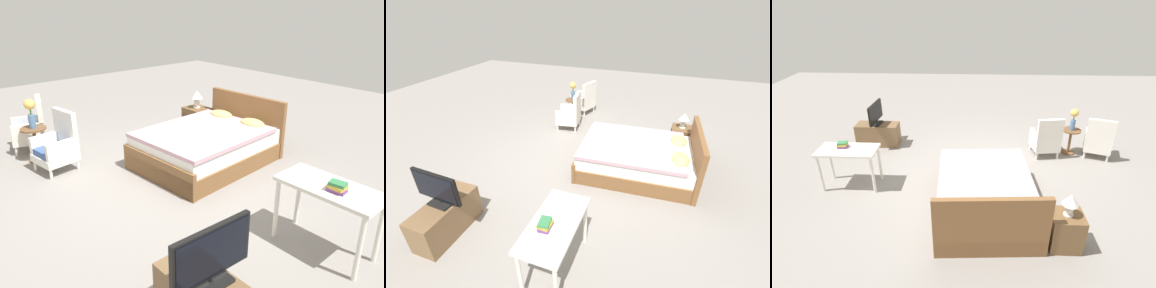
{
  "view_description": "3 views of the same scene",
  "coord_description": "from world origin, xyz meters",
  "views": [
    {
      "loc": [
        3.85,
        -2.7,
        2.54
      ],
      "look_at": [
        0.39,
        0.33,
        0.71
      ],
      "focal_mm": 35.0,
      "sensor_mm": 36.0,
      "label": 1
    },
    {
      "loc": [
        4.1,
        1.51,
        2.93
      ],
      "look_at": [
        0.17,
        0.08,
        0.57
      ],
      "focal_mm": 24.0,
      "sensor_mm": 36.0,
      "label": 2
    },
    {
      "loc": [
        -0.01,
        5.13,
        3.23
      ],
      "look_at": [
        0.21,
        0.15,
        0.69
      ],
      "focal_mm": 28.0,
      "sensor_mm": 36.0,
      "label": 3
    }
  ],
  "objects": [
    {
      "name": "armchair_by_window_right",
      "position": [
        -1.53,
        -0.74,
        0.37
      ],
      "size": [
        0.61,
        0.61,
        0.92
      ],
      "color": "white",
      "rests_on": "ground_plane"
    },
    {
      "name": "flower_vase",
      "position": [
        -2.09,
        -0.88,
        0.86
      ],
      "size": [
        0.17,
        0.17,
        0.48
      ],
      "color": "#4C709E",
      "rests_on": "side_table"
    },
    {
      "name": "bed",
      "position": [
        -0.18,
        1.18,
        0.3
      ],
      "size": [
        1.66,
        2.2,
        0.96
      ],
      "color": "brown",
      "rests_on": "ground_plane"
    },
    {
      "name": "ground_plane",
      "position": [
        0.0,
        0.0,
        0.0
      ],
      "size": [
        16.0,
        16.0,
        0.0
      ],
      "primitive_type": "plane",
      "color": "gray"
    },
    {
      "name": "nightstand",
      "position": [
        -1.28,
        1.91,
        0.27
      ],
      "size": [
        0.44,
        0.41,
        0.55
      ],
      "color": "brown",
      "rests_on": "ground_plane"
    },
    {
      "name": "tv_stand",
      "position": [
        2.27,
        -1.12,
        0.26
      ],
      "size": [
        0.96,
        0.4,
        0.52
      ],
      "color": "brown",
      "rests_on": "ground_plane"
    },
    {
      "name": "book_stack",
      "position": [
        2.35,
        0.49,
        0.8
      ],
      "size": [
        0.18,
        0.14,
        0.1
      ],
      "color": "#66387A",
      "rests_on": "vanity_desk"
    },
    {
      "name": "side_table",
      "position": [
        -2.09,
        -0.88,
        0.36
      ],
      "size": [
        0.4,
        0.4,
        0.56
      ],
      "color": "brown",
      "rests_on": "ground_plane"
    },
    {
      "name": "armchair_by_window_left",
      "position": [
        -2.64,
        -0.74,
        0.37
      ],
      "size": [
        0.68,
        0.68,
        0.92
      ],
      "color": "white",
      "rests_on": "ground_plane"
    },
    {
      "name": "table_lamp",
      "position": [
        -1.28,
        1.91,
        0.76
      ],
      "size": [
        0.22,
        0.22,
        0.33
      ],
      "color": "silver",
      "rests_on": "nightstand"
    },
    {
      "name": "vanity_desk",
      "position": [
        2.25,
        0.56,
        0.64
      ],
      "size": [
        1.04,
        0.52,
        0.75
      ],
      "color": "silver",
      "rests_on": "ground_plane"
    },
    {
      "name": "tv_flatscreen",
      "position": [
        2.27,
        -1.12,
        0.78
      ],
      "size": [
        0.22,
        0.73,
        0.5
      ],
      "color": "black",
      "rests_on": "tv_stand"
    }
  ]
}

